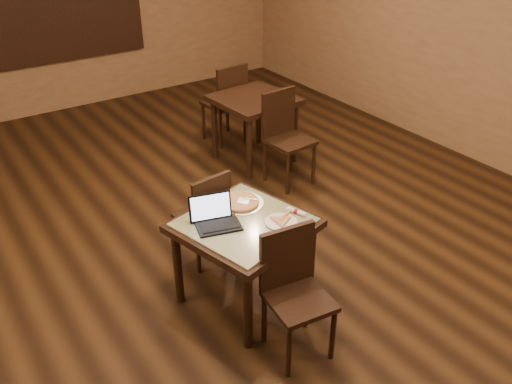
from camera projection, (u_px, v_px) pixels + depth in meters
ground at (215, 298)px, 4.53m from camera, size 10.00×10.00×0.00m
wall_back at (22, 10)px, 7.34m from camera, size 8.00×0.02×3.00m
mural at (60, 2)px, 7.53m from camera, size 2.34×0.05×1.64m
tiled_table at (244, 232)px, 4.21m from camera, size 1.12×1.12×0.76m
chair_main_near at (293, 285)px, 3.83m from camera, size 0.47×0.47×0.98m
chair_main_far at (206, 213)px, 4.73m from camera, size 0.43×0.43×0.91m
laptop at (215, 217)px, 4.10m from camera, size 0.38×0.34×0.23m
plate at (281, 222)px, 4.13m from camera, size 0.25×0.25×0.01m
pizza_slice at (281, 221)px, 4.13m from camera, size 0.26×0.26×0.02m
pizza_pan at (240, 203)px, 4.39m from camera, size 0.38×0.38×0.01m
pizza_whole at (240, 202)px, 4.38m from camera, size 0.31×0.31×0.02m
spatula at (244, 201)px, 4.37m from camera, size 0.22×0.23×0.01m
napkin_roll at (296, 212)px, 4.25m from camera, size 0.09×0.17×0.04m
other_table_a at (254, 108)px, 6.44m from camera, size 0.93×0.93×0.81m
other_table_a_chair_near at (285, 132)px, 6.04m from camera, size 0.49×0.49×1.05m
other_table_a_chair_far at (228, 99)px, 6.92m from camera, size 0.49×0.49×1.05m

